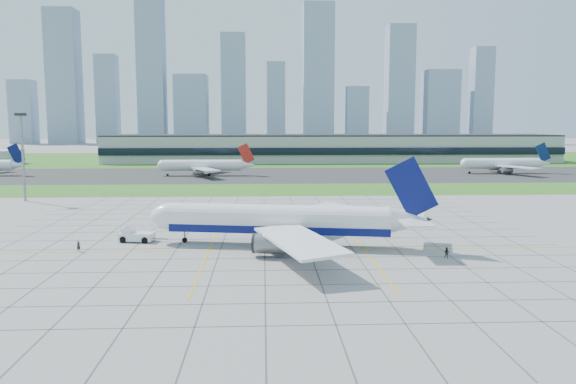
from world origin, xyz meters
The scene contains 14 objects.
ground centered at (0.00, 0.00, 0.00)m, with size 1400.00×1400.00×0.00m, color gray.
grass_median centered at (0.00, 90.00, 0.02)m, with size 700.00×35.00×0.04m, color #2E6E1F.
asphalt_taxiway centered at (0.00, 145.00, 0.03)m, with size 700.00×75.00×0.04m, color #383838.
grass_far centered at (0.00, 255.00, 0.02)m, with size 700.00×145.00×0.04m, color #2E6E1F.
apron_markings centered at (0.43, 11.09, 0.02)m, with size 120.00×130.00×0.03m.
terminal centered at (40.00, 229.87, 7.89)m, with size 260.00×43.00×15.80m.
light_mast centered at (-70.00, 65.00, 16.18)m, with size 2.50×2.50×25.60m.
city_skyline centered at (-8.71, 520.00, 59.09)m, with size 523.00×32.40×160.00m.
airliner centered at (3.06, 1.95, 4.63)m, with size 53.45×53.70×16.94m.
pushback_tug centered at (-25.04, 6.71, 1.19)m, with size 9.77×4.33×2.68m.
crew_near centered at (-33.18, -1.52, 0.95)m, with size 0.69×0.46×1.90m, color black.
crew_far centered at (30.85, -9.46, 0.95)m, with size 0.92×0.72×1.90m, color black.
distant_jet_1 centered at (-25.89, 142.11, 4.49)m, with size 39.54×42.66×14.08m.
distant_jet_2 centered at (108.38, 147.36, 4.49)m, with size 39.06×42.66×14.08m.
Camera 1 is at (-0.15, -101.13, 22.90)m, focal length 35.00 mm.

